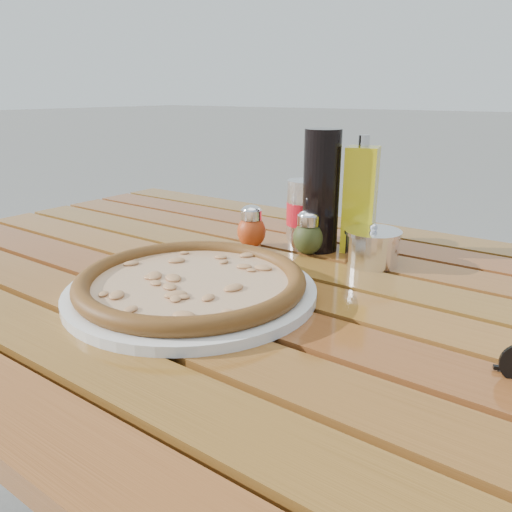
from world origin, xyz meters
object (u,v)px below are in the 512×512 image
Objects in this scene: pizza at (191,281)px; parmesan_tin at (372,247)px; table at (249,320)px; plate at (192,291)px; dark_bottle at (321,191)px; pepper_shaker at (251,227)px; oregano_shaker at (308,233)px; olive_oil_cruet at (360,199)px; soda_can at (304,212)px.

pizza is 0.32m from parmesan_tin.
plate is (-0.02, -0.11, 0.08)m from table.
pizza is 0.32m from dark_bottle.
pepper_shaker reaches higher than plate.
parmesan_tin is at bearing 7.89° from oregano_shaker.
plate is 0.84× the size of pizza.
dark_bottle is 1.90× the size of parmesan_tin.
table is 0.15m from pizza.
table is at bearing -55.31° from pepper_shaker.
plate is 3.11× the size of parmesan_tin.
dark_bottle is at bearing 170.31° from parmesan_tin.
parmesan_tin reaches higher than plate.
pizza is 5.22× the size of pepper_shaker.
parmesan_tin is (0.13, 0.18, 0.11)m from table.
table is 6.36× the size of dark_bottle.
dark_bottle is (0.00, 0.04, 0.07)m from oregano_shaker.
parmesan_tin is (0.12, 0.02, -0.01)m from oregano_shaker.
oregano_shaker is 0.11m from olive_oil_cruet.
olive_oil_cruet is at bearing 71.15° from table.
pizza is at bearing -135.00° from plate.
oregano_shaker is at bearing 82.22° from pizza.
dark_bottle is 1.83× the size of soda_can.
oregano_shaker is (0.04, 0.27, 0.02)m from pizza.
pizza is at bearing -118.26° from parmesan_tin.
plate is at bearing 45.00° from pizza.
pepper_shaker is at bearing -121.03° from soda_can.
olive_oil_cruet reaches higher than parmesan_tin.
pepper_shaker reaches higher than pizza.
table is at bearing 78.69° from pizza.
oregano_shaker reaches higher than parmesan_tin.
pepper_shaker is at bearing 106.34° from pizza.
table is 0.30m from olive_oil_cruet.
oregano_shaker is at bearing -96.27° from dark_bottle.
pizza is 2.04× the size of olive_oil_cruet.
table is at bearing -95.35° from oregano_shaker.
pizza is at bearing -73.66° from pepper_shaker.
soda_can reaches higher than parmesan_tin.
table is 3.27× the size of pizza.
dark_bottle is (0.11, 0.06, 0.07)m from pepper_shaker.
parmesan_tin is at bearing 61.74° from plate.
pepper_shaker is 1.00× the size of oregano_shaker.
parmesan_tin is at bearing 61.74° from pizza.
olive_oil_cruet is 1.81× the size of parmesan_tin.
table is 17.07× the size of pepper_shaker.
parmesan_tin is at bearing -17.66° from soda_can.
olive_oil_cruet is at bearing 73.51° from pizza.
pepper_shaker is at bearing -169.60° from parmesan_tin.
dark_bottle reaches higher than plate.
pepper_shaker is (-0.07, 0.24, 0.03)m from plate.
olive_oil_cruet reaches higher than pizza.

